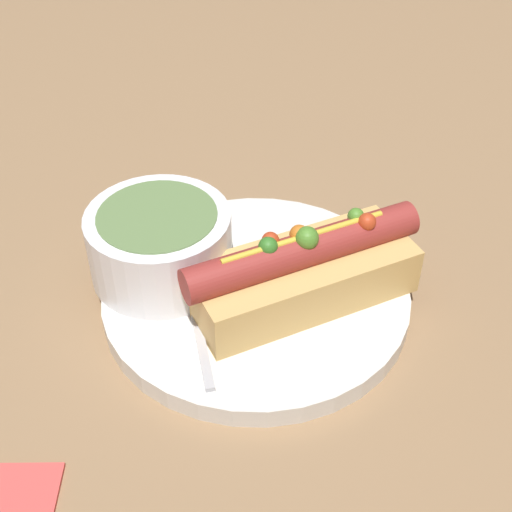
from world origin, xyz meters
TOP-DOWN VIEW (x-y plane):
  - ground_plane at (0.00, 0.00)m, footprint 4.00×4.00m
  - dinner_plate at (0.00, 0.00)m, footprint 0.24×0.24m
  - hot_dog at (0.02, -0.03)m, footprint 0.19×0.10m
  - soup_bowl at (-0.05, 0.06)m, footprint 0.11×0.11m
  - spoon at (-0.03, 0.05)m, footprint 0.09×0.15m

SIDE VIEW (x-z plane):
  - ground_plane at x=0.00m, z-range 0.00..0.00m
  - dinner_plate at x=0.00m, z-range 0.00..0.02m
  - spoon at x=-0.03m, z-range 0.02..0.03m
  - hot_dog at x=0.02m, z-range 0.01..0.08m
  - soup_bowl at x=-0.05m, z-range 0.02..0.08m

